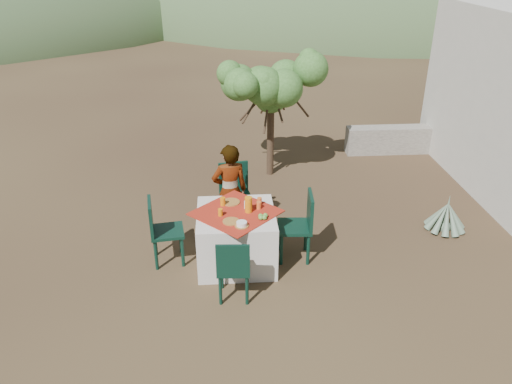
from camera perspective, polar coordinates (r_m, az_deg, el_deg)
ground at (r=7.21m, az=-1.46°, el=-6.19°), size 160.00×160.00×0.00m
table at (r=6.70m, az=-2.26°, el=-5.17°), size 1.30×1.30×0.76m
chair_far at (r=7.54m, az=-2.41°, el=0.05°), size 0.51×0.51×0.97m
chair_near at (r=5.96m, az=-2.59°, el=-8.61°), size 0.42×0.42×0.85m
chair_left at (r=6.74m, az=-10.83°, el=-4.12°), size 0.48×0.48×0.93m
chair_right at (r=6.73m, az=5.14°, el=-3.57°), size 0.48×0.48×0.97m
person at (r=7.17m, az=-3.01°, el=0.08°), size 0.58×0.44×1.42m
shrub_tree at (r=8.98m, az=2.10°, el=11.54°), size 1.70×1.67×2.00m
agave at (r=8.03m, az=20.90°, el=-2.65°), size 0.62×0.60×0.65m
stone_wall at (r=10.85m, az=17.05°, el=5.78°), size 2.60×0.35×0.55m
plate_far at (r=6.74m, az=-2.89°, el=-1.16°), size 0.25×0.25×0.01m
plate_near at (r=6.28m, az=-2.86°, el=-3.37°), size 0.22×0.22×0.01m
glass_far at (r=6.66m, az=-3.81°, el=-1.09°), size 0.07×0.07×0.11m
glass_near at (r=6.41m, az=-4.09°, el=-2.33°), size 0.06×0.06×0.10m
juice_pitcher at (r=6.46m, az=-0.86°, el=-1.44°), size 0.10×0.10×0.21m
bowl_plate at (r=6.18m, az=-1.65°, el=-3.88°), size 0.17×0.17×0.01m
white_bowl at (r=6.17m, az=-1.65°, el=-3.64°), size 0.13×0.13×0.05m
jar_left at (r=6.56m, az=0.32°, el=-1.53°), size 0.06×0.06×0.10m
jar_right at (r=6.67m, az=0.40°, el=-1.05°), size 0.06×0.06×0.10m
napkin_holder at (r=6.57m, az=-0.99°, el=-1.47°), size 0.09×0.06×0.10m
fruit_cluster at (r=6.33m, az=0.78°, el=-2.83°), size 0.13×0.12×0.06m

